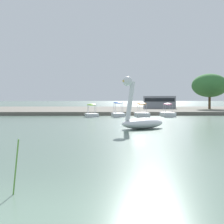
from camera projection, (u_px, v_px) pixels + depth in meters
shore_bank_far at (98, 110)px, 45.20m from camera, size 142.31×23.67×0.40m
swan_boat at (141, 119)px, 18.62m from camera, size 3.24×2.71×3.15m
pedal_boat_pink at (168, 113)px, 31.71m from camera, size 1.33×2.31×1.39m
pedal_boat_orange at (142, 113)px, 31.68m from camera, size 1.43×2.38×1.42m
pedal_boat_blue at (118, 112)px, 31.70m from camera, size 1.41×2.02×1.54m
pedal_boat_lime at (92, 113)px, 31.60m from camera, size 1.56×2.12×1.33m
tree_broadleaf_right at (210, 85)px, 43.12m from camera, size 6.74×6.50×4.97m
parked_van at (160, 102)px, 45.41m from camera, size 4.93×2.60×1.84m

